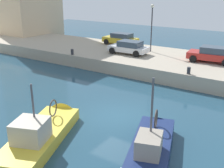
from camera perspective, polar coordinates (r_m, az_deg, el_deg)
water_surface at (r=17.65m, az=0.85°, el=-6.48°), size 80.00×80.00×0.00m
quay_wall at (r=27.25m, az=14.10°, el=3.63°), size 9.00×56.00×1.20m
fishing_boat_yellow at (r=15.54m, az=-13.68°, el=-10.25°), size 7.23×4.41×4.30m
fishing_boat_navy at (r=14.04m, az=8.05°, el=-13.47°), size 6.68×3.61×4.89m
parked_car_white at (r=28.52m, az=3.46°, el=7.52°), size 2.10×4.08×1.33m
parked_car_red at (r=26.82m, az=19.77°, el=5.74°), size 2.33×4.25×1.40m
parked_car_yellow at (r=33.17m, az=1.79°, el=9.23°), size 1.90×4.18×1.37m
mooring_bollard_south at (r=22.61m, az=15.39°, el=2.66°), size 0.28×0.28×0.55m
mooring_bollard_mid at (r=28.52m, az=-8.12°, el=6.52°), size 0.28×0.28×0.55m
quay_streetlamp at (r=29.43m, az=8.15°, el=12.80°), size 0.36×0.36×4.83m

